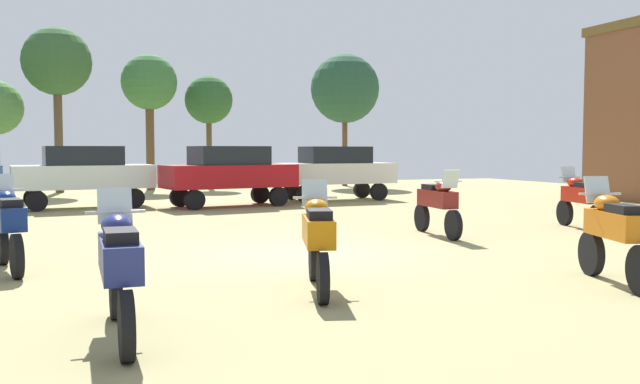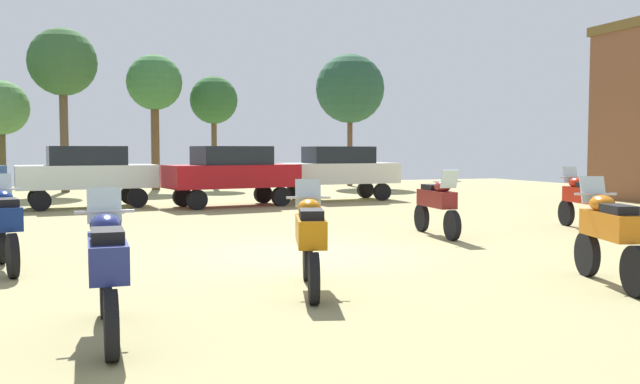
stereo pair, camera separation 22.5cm
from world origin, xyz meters
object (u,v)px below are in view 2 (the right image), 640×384
(motorcycle_4, at_px, (610,233))
(motorcycle_13, at_px, (310,237))
(motorcycle_10, at_px, (5,224))
(tree_1, at_px, (214,101))
(tree_2, at_px, (63,64))
(tree_8, at_px, (1,109))
(car_3, at_px, (338,169))
(tree_9, at_px, (154,85))
(tree_4, at_px, (350,89))
(car_1, at_px, (232,171))
(motorcycle_12, at_px, (581,199))
(car_4, at_px, (87,172))
(motorcycle_2, at_px, (437,203))
(motorcycle_8, at_px, (107,265))

(motorcycle_4, xyz_separation_m, motorcycle_13, (-4.02, 1.08, -0.01))
(motorcycle_10, bearing_deg, motorcycle_13, -49.61)
(tree_1, xyz_separation_m, tree_2, (-6.84, -1.05, 1.39))
(motorcycle_10, relative_size, tree_8, 0.43)
(car_3, relative_size, tree_9, 0.69)
(tree_4, distance_m, tree_8, 16.43)
(car_3, xyz_separation_m, tree_8, (-12.15, 8.64, 2.47))
(car_1, height_order, tree_8, tree_8)
(car_3, bearing_deg, tree_2, 47.02)
(motorcycle_12, bearing_deg, motorcycle_10, -161.38)
(car_3, bearing_deg, motorcycle_10, 137.35)
(car_4, relative_size, tree_1, 0.82)
(car_1, xyz_separation_m, car_3, (4.32, 1.33, 0.00))
(motorcycle_12, bearing_deg, car_4, 149.06)
(motorcycle_2, distance_m, tree_4, 20.87)
(motorcycle_8, xyz_separation_m, tree_4, (13.12, 25.40, 4.28))
(motorcycle_4, height_order, motorcycle_8, motorcycle_4)
(motorcycle_2, height_order, car_4, car_4)
(motorcycle_4, distance_m, tree_4, 26.25)
(motorcycle_12, bearing_deg, motorcycle_13, -139.71)
(car_4, bearing_deg, car_3, -94.09)
(car_4, xyz_separation_m, tree_9, (3.17, 9.15, 3.73))
(car_3, height_order, tree_2, tree_2)
(motorcycle_4, height_order, motorcycle_12, motorcycle_4)
(car_3, xyz_separation_m, tree_9, (-5.68, 8.95, 3.73))
(motorcycle_10, height_order, car_1, car_1)
(motorcycle_13, height_order, tree_4, tree_4)
(motorcycle_8, bearing_deg, tree_8, 98.02)
(tree_1, distance_m, tree_2, 7.06)
(motorcycle_2, relative_size, tree_4, 0.33)
(motorcycle_2, height_order, tree_2, tree_2)
(motorcycle_12, bearing_deg, tree_8, 138.98)
(motorcycle_4, relative_size, motorcycle_13, 0.98)
(tree_2, bearing_deg, motorcycle_12, -58.23)
(motorcycle_2, bearing_deg, car_3, -93.90)
(motorcycle_8, relative_size, tree_4, 0.33)
(motorcycle_2, distance_m, motorcycle_10, 8.58)
(motorcycle_8, bearing_deg, motorcycle_2, 40.13)
(car_3, distance_m, tree_9, 11.24)
(motorcycle_13, relative_size, tree_8, 0.43)
(motorcycle_2, height_order, tree_4, tree_4)
(tree_9, bearing_deg, tree_1, 10.72)
(motorcycle_12, bearing_deg, tree_2, 134.09)
(tree_4, bearing_deg, car_1, -129.32)
(motorcycle_8, bearing_deg, car_4, 90.39)
(motorcycle_10, bearing_deg, car_4, 71.16)
(motorcycle_2, relative_size, car_4, 0.51)
(motorcycle_10, bearing_deg, motorcycle_4, -39.39)
(motorcycle_4, height_order, tree_9, tree_9)
(car_1, xyz_separation_m, tree_9, (-1.35, 10.28, 3.73))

